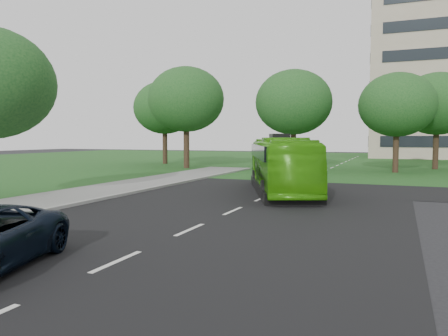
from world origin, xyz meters
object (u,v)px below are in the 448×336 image
object	(u,v)px
tree_park_a	(186,100)
tree_park_c	(397,105)
tree_park_d	(437,104)
bus	(281,165)
tree_park_f	(165,108)
tree_park_b	(294,102)

from	to	relation	value
tree_park_a	tree_park_c	xyz separation A→B (m)	(19.46, 1.88, -0.94)
tree_park_c	tree_park_a	bearing A→B (deg)	-174.49
tree_park_d	bus	bearing A→B (deg)	-112.07
tree_park_f	tree_park_d	bearing A→B (deg)	3.94
bus	tree_park_d	bearing A→B (deg)	45.89
tree_park_b	tree_park_d	bearing A→B (deg)	23.96
tree_park_a	tree_park_c	world-z (taller)	tree_park_a
tree_park_d	bus	world-z (taller)	tree_park_d
tree_park_d	tree_park_a	bearing A→B (deg)	-161.76
tree_park_a	bus	size ratio (longest dim) A/B	0.91
tree_park_a	tree_park_b	world-z (taller)	tree_park_a
tree_park_c	tree_park_f	distance (m)	25.39
tree_park_f	bus	xyz separation A→B (m)	(19.36, -20.87, -4.97)
tree_park_c	tree_park_f	size ratio (longest dim) A/B	0.91
tree_park_d	bus	distance (m)	25.10
tree_park_a	tree_park_c	size ratio (longest dim) A/B	1.16
tree_park_b	tree_park_a	bearing A→B (deg)	-169.27
bus	tree_park_b	bearing A→B (deg)	78.94
tree_park_c	tree_park_f	world-z (taller)	tree_park_f
tree_park_a	tree_park_d	world-z (taller)	tree_park_a
tree_park_b	bus	distance (m)	18.22
tree_park_b	tree_park_c	xyz separation A→B (m)	(9.09, -0.09, -0.50)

